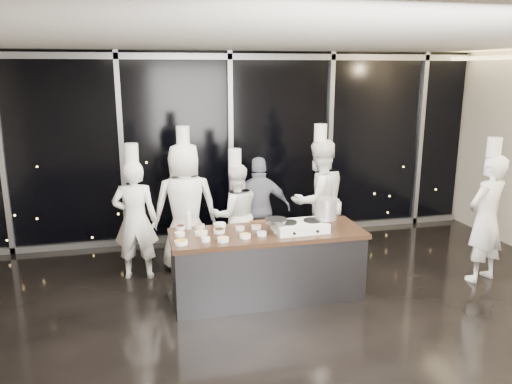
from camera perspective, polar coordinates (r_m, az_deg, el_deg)
ground at (r=5.91m, az=3.57°, el=-15.54°), size 9.00×9.00×0.00m
room_shell at (r=5.25m, az=5.79°, el=6.63°), size 9.02×7.02×3.21m
window_wall at (r=8.59m, az=-2.96°, el=5.13°), size 8.90×0.11×3.20m
demo_counter at (r=6.50m, az=1.30°, el=-8.27°), size 2.46×0.86×0.90m
stove at (r=6.36m, az=5.06°, el=-3.92°), size 0.67×0.44×0.14m
frying_pan at (r=6.23m, az=2.23°, el=-3.30°), size 0.48×0.28×0.05m
stock_pot at (r=6.41m, az=8.00°, el=-1.87°), size 0.28×0.28×0.27m
prep_bowls at (r=6.25m, az=-4.28°, el=-4.60°), size 1.37×0.72×0.05m
squeeze_bottle at (r=6.46m, az=-7.73°, el=-3.12°), size 0.07×0.07×0.27m
chef_far_left at (r=7.17m, az=-13.63°, el=-2.99°), size 0.67×0.49×1.93m
chef_left at (r=7.36m, az=-8.08°, el=-1.59°), size 0.94×0.63×2.12m
chef_center at (r=7.48m, az=-2.38°, el=-2.56°), size 0.80×0.65×1.78m
guest at (r=7.66m, az=0.43°, el=-1.97°), size 0.99×0.51×1.62m
chef_right at (r=7.67m, az=7.14°, el=-0.96°), size 1.07×0.93×2.12m
chef_side at (r=7.57m, az=24.79°, el=-2.65°), size 0.75×0.61×2.02m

